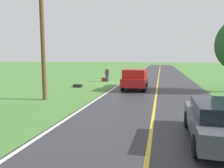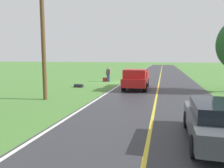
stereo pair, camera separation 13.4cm
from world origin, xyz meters
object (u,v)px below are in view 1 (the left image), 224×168
(pickup_truck_passing, at_px, (135,78))
(suitcase_carried, at_px, (104,80))
(utility_pole_roadside, at_px, (43,37))
(sedan_mid_oncoming, at_px, (219,121))
(hitchhiker_walking, at_px, (107,73))

(pickup_truck_passing, bearing_deg, suitcase_carried, -49.66)
(utility_pole_roadside, bearing_deg, pickup_truck_passing, -130.75)
(suitcase_carried, relative_size, pickup_truck_passing, 0.09)
(pickup_truck_passing, height_order, sedan_mid_oncoming, pickup_truck_passing)
(suitcase_carried, height_order, pickup_truck_passing, pickup_truck_passing)
(hitchhiker_walking, xyz_separation_m, utility_pole_roadside, (1.49, 11.48, 3.19))
(suitcase_carried, distance_m, pickup_truck_passing, 6.73)
(suitcase_carried, bearing_deg, sedan_mid_oncoming, 23.39)
(pickup_truck_passing, xyz_separation_m, utility_pole_roadside, (5.41, 6.28, 3.20))
(hitchhiker_walking, distance_m, sedan_mid_oncoming, 18.74)
(hitchhiker_walking, height_order, pickup_truck_passing, pickup_truck_passing)
(hitchhiker_walking, height_order, suitcase_carried, hitchhiker_walking)
(pickup_truck_passing, relative_size, utility_pole_roadside, 0.65)
(hitchhiker_walking, xyz_separation_m, sedan_mid_oncoming, (-8.11, 16.90, -0.23))
(hitchhiker_walking, relative_size, utility_pole_roadside, 0.21)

